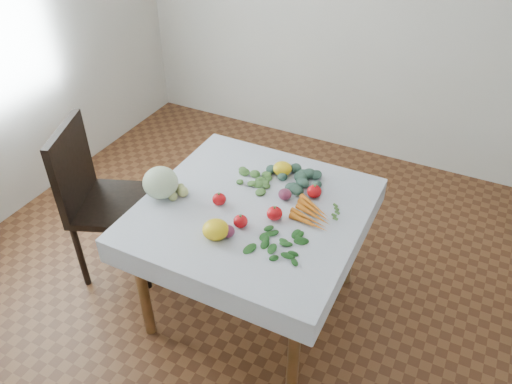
# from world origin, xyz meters

# --- Properties ---
(ground) EXTENTS (4.00, 4.00, 0.00)m
(ground) POSITION_xyz_m (0.00, 0.00, 0.00)
(ground) COLOR brown
(table) EXTENTS (1.00, 1.00, 0.75)m
(table) POSITION_xyz_m (0.00, 0.00, 0.65)
(table) COLOR brown
(table) RESTS_ON ground
(tablecloth) EXTENTS (1.12, 1.12, 0.01)m
(tablecloth) POSITION_xyz_m (0.00, 0.00, 0.75)
(tablecloth) COLOR silver
(tablecloth) RESTS_ON table
(chair) EXTENTS (0.60, 0.60, 1.02)m
(chair) POSITION_xyz_m (-1.00, -0.10, 0.58)
(chair) COLOR black
(chair) RESTS_ON ground
(cabbage) EXTENTS (0.19, 0.19, 0.17)m
(cabbage) POSITION_xyz_m (-0.48, -0.12, 0.84)
(cabbage) COLOR #B6C4A4
(cabbage) RESTS_ON tablecloth
(tomato_a) EXTENTS (0.08, 0.08, 0.06)m
(tomato_a) POSITION_xyz_m (-0.17, -0.05, 0.79)
(tomato_a) COLOR red
(tomato_a) RESTS_ON tablecloth
(tomato_b) EXTENTS (0.08, 0.08, 0.07)m
(tomato_b) POSITION_xyz_m (0.25, 0.23, 0.79)
(tomato_b) COLOR red
(tomato_b) RESTS_ON tablecloth
(tomato_c) EXTENTS (0.08, 0.08, 0.06)m
(tomato_c) POSITION_xyz_m (0.01, -0.16, 0.79)
(tomato_c) COLOR red
(tomato_c) RESTS_ON tablecloth
(tomato_d) EXTENTS (0.10, 0.10, 0.07)m
(tomato_d) POSITION_xyz_m (0.14, -0.03, 0.79)
(tomato_d) COLOR red
(tomato_d) RESTS_ON tablecloth
(heirloom_back) EXTENTS (0.14, 0.14, 0.08)m
(heirloom_back) POSITION_xyz_m (0.01, 0.34, 0.79)
(heirloom_back) COLOR yellow
(heirloom_back) RESTS_ON tablecloth
(heirloom_front) EXTENTS (0.13, 0.13, 0.09)m
(heirloom_front) POSITION_xyz_m (-0.06, -0.28, 0.80)
(heirloom_front) COLOR yellow
(heirloom_front) RESTS_ON tablecloth
(onion_a) EXTENTS (0.08, 0.08, 0.06)m
(onion_a) POSITION_xyz_m (0.12, 0.14, 0.79)
(onion_a) COLOR maroon
(onion_a) RESTS_ON tablecloth
(onion_b) EXTENTS (0.09, 0.09, 0.06)m
(onion_b) POSITION_xyz_m (-0.01, -0.25, 0.79)
(onion_b) COLOR maroon
(onion_b) RESTS_ON tablecloth
(tomatillo_cluster) EXTENTS (0.14, 0.11, 0.05)m
(tomatillo_cluster) POSITION_xyz_m (-0.42, -0.10, 0.78)
(tomatillo_cluster) COLOR #B6BF6E
(tomatillo_cluster) RESTS_ON tablecloth
(carrot_bunch) EXTENTS (0.22, 0.24, 0.03)m
(carrot_bunch) POSITION_xyz_m (0.30, 0.06, 0.77)
(carrot_bunch) COLOR orange
(carrot_bunch) RESTS_ON tablecloth
(kale_bunch) EXTENTS (0.34, 0.25, 0.04)m
(kale_bunch) POSITION_xyz_m (0.08, 0.29, 0.78)
(kale_bunch) COLOR #345546
(kale_bunch) RESTS_ON tablecloth
(basil_bunch) EXTENTS (0.30, 0.21, 0.01)m
(basil_bunch) POSITION_xyz_m (0.23, -0.19, 0.76)
(basil_bunch) COLOR #1E5A1C
(basil_bunch) RESTS_ON tablecloth
(dill_bunch) EXTENTS (0.23, 0.19, 0.02)m
(dill_bunch) POSITION_xyz_m (-0.11, 0.21, 0.77)
(dill_bunch) COLOR #53803A
(dill_bunch) RESTS_ON tablecloth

